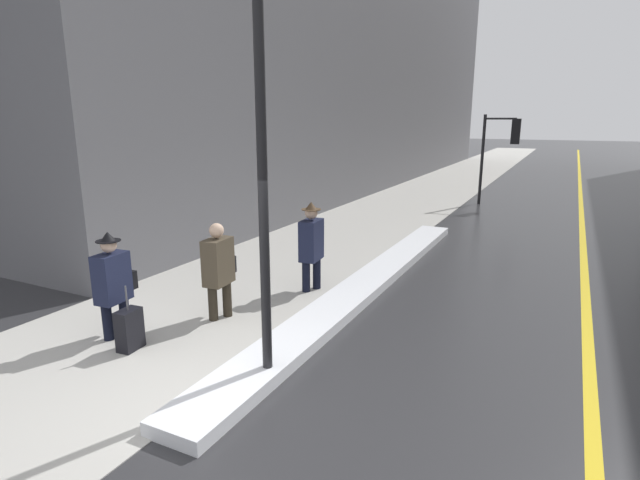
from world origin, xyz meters
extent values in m
plane|color=#2D2D30|center=(0.00, 0.00, 0.00)|extent=(160.00, 160.00, 0.00)
cube|color=#B2AFA8|center=(-2.00, 15.00, 0.01)|extent=(4.00, 80.00, 0.01)
cube|color=gold|center=(4.00, 15.00, 0.00)|extent=(0.16, 80.00, 0.00)
cube|color=white|center=(0.22, 4.75, 0.09)|extent=(0.74, 10.71, 0.17)
cylinder|color=black|center=(0.39, 0.97, 2.45)|extent=(0.12, 0.12, 4.91)
cylinder|color=black|center=(0.49, 15.78, 1.66)|extent=(0.11, 0.11, 3.32)
cylinder|color=black|center=(1.04, 15.78, 3.17)|extent=(1.10, 0.07, 0.07)
cube|color=black|center=(1.59, 15.78, 2.72)|extent=(0.30, 0.20, 0.90)
sphere|color=red|center=(1.60, 15.90, 3.01)|extent=(0.19, 0.19, 0.19)
sphere|color=orange|center=(1.60, 15.90, 2.72)|extent=(0.19, 0.19, 0.19)
sphere|color=green|center=(1.60, 15.90, 2.43)|extent=(0.19, 0.19, 0.19)
cylinder|color=black|center=(-2.22, 1.12, 0.41)|extent=(0.14, 0.14, 0.82)
cylinder|color=black|center=(-2.32, 0.88, 0.41)|extent=(0.14, 0.14, 0.82)
cube|color=#191E38|center=(-2.27, 1.00, 0.94)|extent=(0.33, 0.52, 0.72)
sphere|color=beige|center=(-2.27, 1.00, 1.43)|extent=(0.22, 0.22, 0.22)
cylinder|color=black|center=(-2.27, 1.00, 1.49)|extent=(0.35, 0.35, 0.01)
cone|color=black|center=(-2.27, 1.00, 1.56)|extent=(0.21, 0.21, 0.13)
cube|color=black|center=(-2.30, 1.35, 0.78)|extent=(0.12, 0.23, 0.28)
cylinder|color=#2A241B|center=(-1.30, 2.40, 0.43)|extent=(0.15, 0.15, 0.85)
cylinder|color=#2A241B|center=(-1.40, 2.16, 0.43)|extent=(0.15, 0.15, 0.85)
cube|color=#473D2D|center=(-1.35, 2.28, 0.97)|extent=(0.34, 0.54, 0.75)
sphere|color=beige|center=(-1.35, 2.28, 1.47)|extent=(0.23, 0.23, 0.23)
cube|color=black|center=(-1.38, 2.64, 0.81)|extent=(0.12, 0.23, 0.28)
cylinder|color=black|center=(-0.61, 4.28, 0.43)|extent=(0.15, 0.15, 0.87)
cylinder|color=black|center=(-0.71, 4.04, 0.43)|extent=(0.15, 0.15, 0.87)
cube|color=#191E38|center=(-0.66, 4.16, 0.98)|extent=(0.35, 0.55, 0.76)
sphere|color=beige|center=(-0.66, 4.16, 1.50)|extent=(0.23, 0.23, 0.23)
cylinder|color=#4C3823|center=(-0.66, 4.16, 1.56)|extent=(0.36, 0.36, 0.01)
cone|color=#4C3823|center=(-0.66, 4.16, 1.63)|extent=(0.22, 0.22, 0.14)
cube|color=black|center=(-1.78, 0.80, 0.30)|extent=(0.25, 0.38, 0.60)
cylinder|color=#4C4C51|center=(-1.78, 0.80, 0.77)|extent=(0.02, 0.02, 0.35)
camera|label=1|loc=(3.50, -3.80, 3.18)|focal=28.00mm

